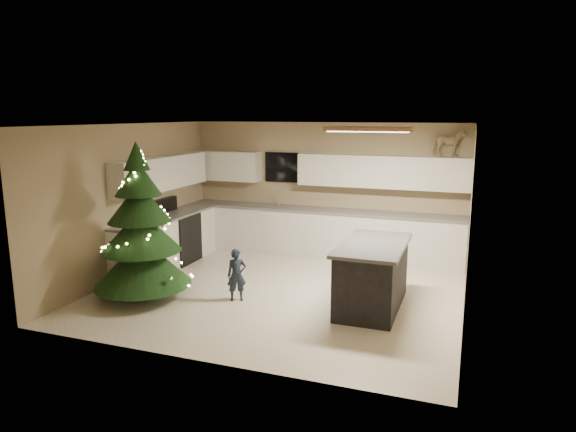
% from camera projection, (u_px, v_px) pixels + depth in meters
% --- Properties ---
extents(ground_plane, '(5.50, 5.50, 0.00)m').
position_uv_depth(ground_plane, '(281.00, 291.00, 8.13)').
color(ground_plane, '#BEB69D').
extents(room_shell, '(5.52, 5.02, 2.61)m').
position_uv_depth(room_shell, '(282.00, 182.00, 7.78)').
color(room_shell, gray).
rests_on(room_shell, ground_plane).
extents(cabinetry, '(5.50, 3.20, 2.00)m').
position_uv_depth(cabinetry, '(266.00, 220.00, 9.80)').
color(cabinetry, silver).
rests_on(cabinetry, ground_plane).
extents(island, '(0.90, 1.70, 0.95)m').
position_uv_depth(island, '(372.00, 275.00, 7.39)').
color(island, black).
rests_on(island, ground_plane).
extents(bar_stool, '(0.30, 0.30, 0.58)m').
position_uv_depth(bar_stool, '(350.00, 267.00, 7.95)').
color(bar_stool, brown).
rests_on(bar_stool, ground_plane).
extents(christmas_tree, '(1.49, 1.44, 2.38)m').
position_uv_depth(christmas_tree, '(141.00, 236.00, 7.64)').
color(christmas_tree, '#3F2816').
rests_on(christmas_tree, ground_plane).
extents(toddler, '(0.34, 0.31, 0.79)m').
position_uv_depth(toddler, '(237.00, 275.00, 7.66)').
color(toddler, black).
rests_on(toddler, ground_plane).
extents(rocking_horse, '(0.61, 0.40, 0.50)m').
position_uv_depth(rocking_horse, '(448.00, 143.00, 9.07)').
color(rocking_horse, brown).
rests_on(rocking_horse, cabinetry).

